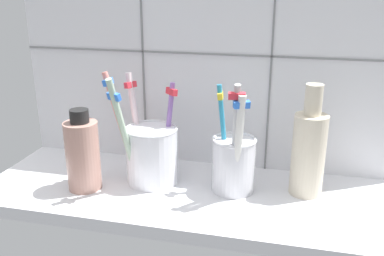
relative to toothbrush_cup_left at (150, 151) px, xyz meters
The scene contains 6 objects.
counter_slab 9.26cm from the toothbrush_cup_left, 15.77° to the right, with size 64.00×22.00×2.00cm, color silver.
tile_wall_back 19.59cm from the toothbrush_cup_left, 56.44° to the left, with size 64.00×2.20×45.00cm.
toothbrush_cup_left is the anchor object (origin of this frame).
toothbrush_cup_right 13.19cm from the toothbrush_cup_left, ahead, with size 6.63×8.07×17.54cm.
ceramic_vase 24.08cm from the toothbrush_cup_left, ahead, with size 4.89×4.89×16.84cm.
soap_bottle 10.33cm from the toothbrush_cup_left, 153.39° to the right, with size 5.12×5.12×12.67cm.
Camera 1 is at (14.17, -57.07, 32.73)cm, focal length 40.08 mm.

